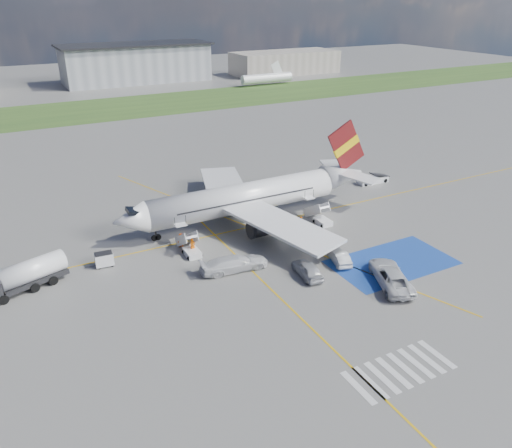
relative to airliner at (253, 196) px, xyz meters
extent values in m
plane|color=#60605E|center=(-1.51, -14.00, -3.39)|extent=(400.00, 400.00, 0.00)
cube|color=#2D4C1E|center=(-1.51, 81.00, -3.39)|extent=(400.00, 30.00, 0.01)
cube|color=gold|center=(-1.51, -2.00, -3.39)|extent=(120.00, 0.20, 0.01)
cube|color=gold|center=(-6.51, -24.00, -3.39)|extent=(0.20, 60.00, 0.01)
cube|color=gold|center=(-1.51, -2.00, -3.39)|extent=(20.71, 56.45, 0.01)
cube|color=#193E96|center=(8.49, -18.00, -3.39)|extent=(14.00, 8.00, 0.01)
cube|color=silver|center=(-7.51, -32.00, -3.39)|extent=(0.60, 4.00, 0.01)
cube|color=silver|center=(-6.31, -32.00, -3.39)|extent=(0.60, 4.00, 0.01)
cube|color=silver|center=(-5.11, -32.00, -3.39)|extent=(0.60, 4.00, 0.01)
cube|color=silver|center=(-3.91, -32.00, -3.39)|extent=(0.60, 4.00, 0.01)
cube|color=silver|center=(-2.71, -32.00, -3.39)|extent=(0.60, 4.00, 0.01)
cube|color=silver|center=(-1.51, -32.00, -3.39)|extent=(0.60, 4.00, 0.01)
cube|color=silver|center=(-0.31, -32.00, -3.39)|extent=(0.60, 4.00, 0.01)
cube|color=silver|center=(0.89, -32.00, -3.39)|extent=(0.60, 4.00, 0.01)
cube|color=gray|center=(18.49, 121.00, 2.61)|extent=(48.00, 18.00, 12.00)
cube|color=gray|center=(73.49, 114.00, 0.61)|extent=(40.00, 16.00, 8.00)
cylinder|color=silver|center=(-1.51, 0.00, 0.01)|extent=(26.00, 3.90, 3.90)
cone|color=silver|center=(-16.51, 0.00, 0.01)|extent=(4.00, 3.90, 3.90)
cube|color=black|center=(-15.91, 0.00, 1.06)|extent=(1.67, 1.90, 0.82)
cone|color=silver|center=(14.69, 0.00, 0.41)|extent=(6.50, 3.90, 3.90)
cube|color=silver|center=(-0.51, -8.50, -0.59)|extent=(9.86, 15.95, 1.40)
cube|color=silver|center=(-0.51, 8.50, -0.59)|extent=(9.86, 15.95, 1.40)
cylinder|color=#38383A|center=(-1.51, -5.60, -1.99)|extent=(3.40, 2.10, 2.10)
cylinder|color=#38383A|center=(-1.51, 5.60, -1.99)|extent=(3.40, 2.10, 2.10)
cube|color=#5F1011|center=(14.99, 0.00, 4.81)|extent=(6.62, 0.30, 7.45)
cube|color=yellow|center=(14.99, 0.00, 4.81)|extent=(4.36, 0.40, 3.08)
cube|color=silver|center=(15.29, -3.20, 1.11)|extent=(4.73, 5.95, 0.49)
cube|color=silver|center=(15.29, 3.20, 1.11)|extent=(4.73, 5.95, 0.49)
cube|color=black|center=(-1.51, -1.96, 0.36)|extent=(19.50, 0.04, 0.18)
cube|color=black|center=(-1.51, 1.96, 0.36)|extent=(19.50, 0.04, 0.18)
cube|color=silver|center=(-11.01, -4.15, -1.94)|extent=(1.40, 3.73, 2.32)
cube|color=silver|center=(-11.01, -2.25, -0.89)|extent=(1.40, 1.00, 0.12)
cylinder|color=black|center=(-11.71, -2.25, -0.34)|extent=(0.06, 0.06, 1.10)
cylinder|color=black|center=(-10.31, -2.25, -0.34)|extent=(0.06, 0.06, 1.10)
cube|color=silver|center=(-11.01, -5.75, -3.04)|extent=(1.60, 2.40, 0.70)
cube|color=silver|center=(7.49, -4.15, -1.94)|extent=(1.40, 3.73, 2.32)
cube|color=silver|center=(7.49, -2.25, -0.89)|extent=(1.40, 1.00, 0.12)
cylinder|color=black|center=(6.79, -2.25, -0.34)|extent=(0.06, 0.06, 1.10)
cylinder|color=black|center=(8.19, -2.25, -0.34)|extent=(0.06, 0.06, 1.10)
cube|color=silver|center=(7.49, -5.75, -3.04)|extent=(1.60, 2.40, 0.70)
cylinder|color=silver|center=(-27.96, -4.32, -1.44)|extent=(7.00, 4.15, 2.24)
cube|color=black|center=(-27.96, -4.32, -2.56)|extent=(7.00, 4.15, 0.49)
cube|color=silver|center=(-20.57, -3.46, -2.55)|extent=(2.09, 1.36, 1.39)
cube|color=black|center=(-20.57, -3.46, -1.80)|extent=(1.98, 1.26, 0.12)
cube|color=silver|center=(23.74, 3.61, -2.96)|extent=(5.22, 1.89, 0.86)
cube|color=black|center=(25.03, 3.57, -2.21)|extent=(3.41, 1.40, 0.96)
imported|color=#AEB0B5|center=(-1.68, -15.92, -2.57)|extent=(2.51, 5.05, 1.65)
imported|color=#A9ACB0|center=(3.11, -15.16, -2.67)|extent=(2.71, 4.67, 1.45)
imported|color=silver|center=(5.22, -21.31, -2.22)|extent=(5.07, 6.87, 2.34)
imported|color=silver|center=(-8.14, -11.13, -2.26)|extent=(5.97, 2.93, 2.26)
imported|color=orange|center=(-10.74, -5.35, -2.42)|extent=(0.78, 0.58, 1.95)
imported|color=orange|center=(-11.52, -3.47, -2.43)|extent=(0.99, 1.12, 1.93)
imported|color=orange|center=(3.91, -5.83, -2.45)|extent=(0.62, 1.16, 1.88)
camera|label=1|loc=(-28.52, -54.57, 24.49)|focal=35.00mm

